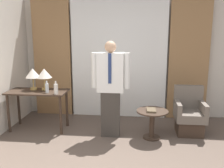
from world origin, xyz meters
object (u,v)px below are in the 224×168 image
Objects in this scene: bottle_near_edge at (47,88)px; bottle_by_lamp at (56,89)px; table_lamp_left at (33,74)px; book at (151,110)px; person at (110,86)px; desk at (38,97)px; armchair at (189,116)px; side_table at (152,119)px; table_lamp_right at (44,74)px.

bottle_near_edge is 0.22m from bottle_by_lamp.
table_lamp_left is 1.66× the size of book.
person is (0.99, 0.03, 0.07)m from bottle_by_lamp.
desk is 0.34m from bottle_near_edge.
armchair is at bearing -0.10° from table_lamp_left.
book is (-0.02, -0.02, 0.18)m from side_table.
person reaches higher than desk.
desk reaches higher than book.
book is at bearing -5.97° from desk.
person is at bearing 177.09° from side_table.
bottle_by_lamp is (0.32, -0.31, -0.22)m from table_lamp_right.
table_lamp_left is 0.48× the size of armchair.
side_table is at bearing -8.71° from table_lamp_right.
bottle_by_lamp is at bearing -24.44° from desk.
bottle_by_lamp reaches higher than desk.
bottle_by_lamp reaches higher than bottle_near_edge.
table_lamp_right is 1.35m from person.
book is (-0.73, -0.33, 0.20)m from armchair.
person is at bearing 1.68° from bottle_by_lamp.
bottle_by_lamp is 1.75m from book.
bottle_by_lamp is at bearing 179.10° from book.
bottle_by_lamp is 1.82m from side_table.
desk is 4.72× the size of bottle_by_lamp.
side_table is at bearing 38.44° from book.
table_lamp_left reaches higher than bottle_by_lamp.
bottle_near_edge is at bearing -175.48° from armchair.
book is (2.04, -0.33, -0.55)m from table_lamp_right.
desk is at bearing 155.56° from bottle_by_lamp.
table_lamp_right reaches higher than side_table.
bottle_near_edge is 0.39× the size of side_table.
book is (1.92, -0.12, -0.33)m from bottle_near_edge.
book is (2.27, -0.33, -0.55)m from table_lamp_left.
armchair is 0.83m from book.
bottle_near_edge is 0.92× the size of bottle_by_lamp.
bottle_near_edge is at bearing 177.02° from side_table.
desk is at bearing -177.94° from armchair.
desk is 2.70× the size of table_lamp_right.
table_lamp_right is 1.91× the size of bottle_near_edge.
table_lamp_right is 2.21m from side_table.
bottle_by_lamp reaches higher than armchair.
person is 1.97× the size of armchair.
table_lamp_right is at bearing 170.70° from book.
desk is 2.21m from side_table.
book is at bearing -9.30° from table_lamp_right.
table_lamp_left is 0.75× the size of side_table.
side_table is at bearing -156.30° from armchair.
bottle_near_edge is (0.12, -0.21, -0.22)m from table_lamp_right.
table_lamp_right is at bearing 119.13° from bottle_near_edge.
bottle_near_edge is at bearing 176.45° from book.
side_table is at bearing -2.98° from bottle_near_edge.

